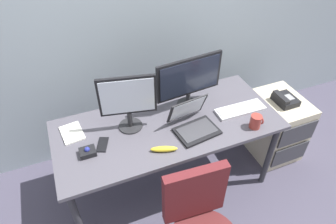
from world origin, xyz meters
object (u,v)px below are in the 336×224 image
at_px(monitor_side, 128,100).
at_px(banana, 164,149).
at_px(file_cabinet, 275,126).
at_px(cell_phone, 103,145).
at_px(paper_notepad, 72,133).
at_px(keyboard, 240,109).
at_px(laptop, 193,123).
at_px(monitor_main, 189,79).
at_px(trackball_mouse, 88,152).
at_px(desk_phone, 285,100).
at_px(coffee_mug, 256,121).

height_order(monitor_side, banana, monitor_side).
relative_size(file_cabinet, cell_phone, 4.37).
bearing_deg(paper_notepad, keyboard, -10.63).
relative_size(monitor_side, laptop, 1.30).
bearing_deg(file_cabinet, monitor_main, 169.59).
xyz_separation_m(monitor_main, paper_notepad, (-0.94, 0.02, -0.25)).
relative_size(monitor_side, trackball_mouse, 4.09).
relative_size(trackball_mouse, paper_notepad, 0.53).
bearing_deg(keyboard, trackball_mouse, -179.89).
height_order(monitor_main, keyboard, monitor_main).
relative_size(monitor_side, cell_phone, 3.17).
relative_size(desk_phone, coffee_mug, 1.85).
bearing_deg(desk_phone, trackball_mouse, -178.31).
bearing_deg(monitor_side, monitor_main, 8.20).
distance_m(laptop, coffee_mug, 0.47).
bearing_deg(trackball_mouse, laptop, -2.63).
bearing_deg(cell_phone, banana, -6.80).
bearing_deg(banana, cell_phone, 150.61).
bearing_deg(laptop, monitor_main, 73.07).
relative_size(laptop, coffee_mug, 3.19).
relative_size(monitor_main, cell_phone, 3.92).
relative_size(monitor_side, keyboard, 1.09).
bearing_deg(coffee_mug, trackball_mouse, 170.64).
relative_size(file_cabinet, paper_notepad, 2.98).
xyz_separation_m(keyboard, paper_notepad, (-1.30, 0.24, -0.01)).
distance_m(laptop, cell_phone, 0.68).
xyz_separation_m(coffee_mug, paper_notepad, (-1.30, 0.45, -0.05)).
xyz_separation_m(desk_phone, coffee_mug, (-0.51, -0.25, 0.13)).
bearing_deg(monitor_side, file_cabinet, -3.58).
xyz_separation_m(file_cabinet, paper_notepad, (-1.82, 0.18, 0.42)).
bearing_deg(laptop, monitor_side, 156.24).
relative_size(file_cabinet, coffee_mug, 5.72).
distance_m(monitor_main, monitor_side, 0.52).
bearing_deg(monitor_main, laptop, -106.93).
height_order(coffee_mug, paper_notepad, coffee_mug).
xyz_separation_m(monitor_side, laptop, (0.43, -0.19, -0.21)).
height_order(desk_phone, laptop, laptop).
bearing_deg(desk_phone, paper_notepad, 173.83).
bearing_deg(cell_phone, paper_notepad, 155.04).
distance_m(laptop, paper_notepad, 0.91).
bearing_deg(paper_notepad, file_cabinet, -5.62).
relative_size(monitor_main, coffee_mug, 5.14).
bearing_deg(banana, paper_notepad, 143.72).
distance_m(desk_phone, laptop, 0.96).
height_order(monitor_main, trackball_mouse, monitor_main).
distance_m(desk_phone, trackball_mouse, 1.74).
bearing_deg(laptop, trackball_mouse, 177.37).
distance_m(desk_phone, monitor_main, 0.95).
xyz_separation_m(file_cabinet, desk_phone, (-0.01, -0.02, 0.34)).
relative_size(keyboard, trackball_mouse, 3.75).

